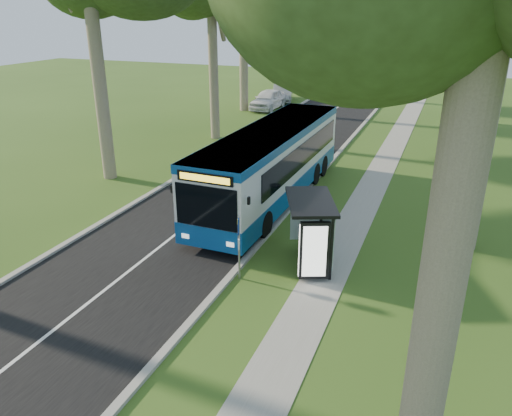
{
  "coord_description": "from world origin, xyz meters",
  "views": [
    {
      "loc": [
        6.28,
        -13.04,
        8.66
      ],
      "look_at": [
        -0.07,
        3.11,
        1.6
      ],
      "focal_mm": 35.0,
      "sensor_mm": 36.0,
      "label": 1
    }
  ],
  "objects_px": {
    "bus_shelter": "(311,224)",
    "car_silver": "(283,92)",
    "litter_bin": "(320,200)",
    "bus_stop_sign": "(239,240)",
    "bus": "(272,164)",
    "car_white": "(268,99)"
  },
  "relations": [
    {
      "from": "litter_bin",
      "to": "bus_stop_sign",
      "type": "bearing_deg",
      "value": -97.75
    },
    {
      "from": "bus_shelter",
      "to": "car_white",
      "type": "relative_size",
      "value": 0.64
    },
    {
      "from": "car_white",
      "to": "car_silver",
      "type": "height_order",
      "value": "car_white"
    },
    {
      "from": "bus_stop_sign",
      "to": "car_white",
      "type": "distance_m",
      "value": 30.2
    },
    {
      "from": "bus_stop_sign",
      "to": "bus_shelter",
      "type": "xyz_separation_m",
      "value": [
        2.03,
        1.52,
        0.28
      ]
    },
    {
      "from": "bus_shelter",
      "to": "car_silver",
      "type": "relative_size",
      "value": 0.63
    },
    {
      "from": "litter_bin",
      "to": "bus_shelter",
      "type": "bearing_deg",
      "value": -79.0
    },
    {
      "from": "bus_shelter",
      "to": "car_white",
      "type": "xyz_separation_m",
      "value": [
        -11.53,
        27.14,
        -0.86
      ]
    },
    {
      "from": "car_silver",
      "to": "car_white",
      "type": "bearing_deg",
      "value": -104.39
    },
    {
      "from": "bus_shelter",
      "to": "litter_bin",
      "type": "relative_size",
      "value": 3.55
    },
    {
      "from": "bus_stop_sign",
      "to": "litter_bin",
      "type": "relative_size",
      "value": 2.53
    },
    {
      "from": "bus_shelter",
      "to": "litter_bin",
      "type": "bearing_deg",
      "value": 78.24
    },
    {
      "from": "bus",
      "to": "litter_bin",
      "type": "relative_size",
      "value": 14.37
    },
    {
      "from": "bus",
      "to": "car_white",
      "type": "distance_m",
      "value": 22.76
    },
    {
      "from": "bus_stop_sign",
      "to": "bus_shelter",
      "type": "distance_m",
      "value": 2.55
    },
    {
      "from": "bus_stop_sign",
      "to": "bus_shelter",
      "type": "height_order",
      "value": "bus_shelter"
    },
    {
      "from": "bus_shelter",
      "to": "litter_bin",
      "type": "xyz_separation_m",
      "value": [
        -1.07,
        5.51,
        -1.26
      ]
    },
    {
      "from": "bus",
      "to": "bus_stop_sign",
      "type": "bearing_deg",
      "value": -77.28
    },
    {
      "from": "bus_shelter",
      "to": "litter_bin",
      "type": "distance_m",
      "value": 5.75
    },
    {
      "from": "litter_bin",
      "to": "car_white",
      "type": "bearing_deg",
      "value": 115.8
    },
    {
      "from": "litter_bin",
      "to": "car_silver",
      "type": "xyz_separation_m",
      "value": [
        -10.56,
        26.1,
        0.39
      ]
    },
    {
      "from": "bus_shelter",
      "to": "litter_bin",
      "type": "height_order",
      "value": "bus_shelter"
    }
  ]
}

